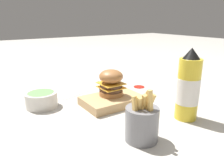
{
  "coord_description": "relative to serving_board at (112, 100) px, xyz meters",
  "views": [
    {
      "loc": [
        -0.48,
        -0.6,
        0.32
      ],
      "look_at": [
        -0.04,
        0.05,
        0.08
      ],
      "focal_mm": 35.0,
      "sensor_mm": 36.0,
      "label": 1
    }
  ],
  "objects": [
    {
      "name": "serving_board",
      "position": [
        0.0,
        0.0,
        0.0
      ],
      "size": [
        0.22,
        0.15,
        0.03
      ],
      "color": "tan",
      "rests_on": "ground_plane"
    },
    {
      "name": "ketchup_puddle",
      "position": [
        0.23,
        0.11,
        -0.01
      ],
      "size": [
        0.05,
        0.05,
        0.0
      ],
      "color": "#B21E14",
      "rests_on": "ground_plane"
    },
    {
      "name": "parchment_square",
      "position": [
        -0.09,
        0.24,
        -0.01
      ],
      "size": [
        0.19,
        0.19,
        0.0
      ],
      "color": "beige",
      "rests_on": "ground_plane"
    },
    {
      "name": "ground_plane",
      "position": [
        0.04,
        -0.05,
        -0.02
      ],
      "size": [
        6.0,
        6.0,
        0.0
      ],
      "primitive_type": "plane",
      "color": "#B7B2A8"
    },
    {
      "name": "burger",
      "position": [
        0.01,
        0.01,
        0.07
      ],
      "size": [
        0.09,
        0.09,
        0.1
      ],
      "color": "#9E6638",
      "rests_on": "serving_board"
    },
    {
      "name": "side_bowl",
      "position": [
        -0.23,
        0.13,
        0.01
      ],
      "size": [
        0.12,
        0.12,
        0.06
      ],
      "color": "silver",
      "rests_on": "ground_plane"
    },
    {
      "name": "spoon",
      "position": [
        0.12,
        0.28,
        -0.01
      ],
      "size": [
        0.11,
        0.15,
        0.01
      ],
      "rotation": [
        0.0,
        0.0,
        0.99
      ],
      "color": "#B2B2B7",
      "rests_on": "ground_plane"
    },
    {
      "name": "fries_basket",
      "position": [
        -0.08,
        -0.26,
        0.04
      ],
      "size": [
        0.09,
        0.09,
        0.15
      ],
      "color": "slate",
      "rests_on": "ground_plane"
    },
    {
      "name": "ketchup_bottle",
      "position": [
        0.14,
        -0.24,
        0.09
      ],
      "size": [
        0.07,
        0.07,
        0.23
      ],
      "color": "yellow",
      "rests_on": "ground_plane"
    }
  ]
}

